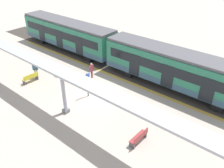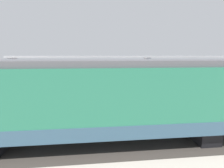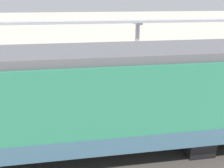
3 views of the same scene
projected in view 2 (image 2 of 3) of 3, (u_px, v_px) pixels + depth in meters
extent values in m
plane|color=#B0A497|center=(158.00, 103.00, 12.83)|extent=(176.00, 176.00, 0.00)
cube|color=gold|center=(181.00, 120.00, 9.40)|extent=(0.36, 31.32, 0.01)
cube|color=#38332D|center=(200.00, 134.00, 7.65)|extent=(3.20, 43.32, 0.01)
cube|color=#267356|center=(104.00, 97.00, 6.86)|extent=(2.60, 13.37, 2.60)
cube|color=#325268|center=(104.00, 120.00, 7.03)|extent=(2.63, 13.39, 0.55)
cube|color=#515156|center=(103.00, 63.00, 6.61)|extent=(2.39, 13.37, 0.24)
cube|color=black|center=(102.00, 84.00, 8.09)|extent=(0.03, 12.30, 0.84)
cube|color=black|center=(166.00, 94.00, 8.53)|extent=(0.04, 1.10, 2.00)
cube|color=black|center=(102.00, 95.00, 8.19)|extent=(0.04, 1.10, 2.00)
cube|color=black|center=(33.00, 97.00, 7.85)|extent=(0.04, 1.10, 2.00)
cube|color=black|center=(0.00, 138.00, 6.70)|extent=(2.21, 0.90, 0.64)
cube|color=black|center=(196.00, 128.00, 7.57)|extent=(2.21, 0.90, 0.64)
cube|color=slate|center=(146.00, 92.00, 15.98)|extent=(0.44, 0.44, 0.30)
cylinder|color=#9BA0B1|center=(147.00, 75.00, 15.69)|extent=(0.28, 0.28, 3.04)
cube|color=#9BA0B1|center=(147.00, 58.00, 15.42)|extent=(1.10, 0.36, 0.12)
cube|color=slate|center=(16.00, 95.00, 14.76)|extent=(0.44, 0.44, 0.30)
cylinder|color=#9BA0B1|center=(14.00, 76.00, 14.47)|extent=(0.28, 0.28, 3.04)
cube|color=#9BA0B1|center=(12.00, 58.00, 14.19)|extent=(1.10, 0.36, 0.12)
cube|color=#A8AAB2|center=(148.00, 57.00, 15.40)|extent=(1.20, 25.08, 0.16)
cube|color=#983435|center=(83.00, 92.00, 14.40)|extent=(1.51, 0.47, 0.04)
cube|color=#983435|center=(81.00, 90.00, 14.35)|extent=(1.50, 0.09, 0.40)
cube|color=#4C4C51|center=(84.00, 93.00, 15.10)|extent=(0.11, 0.40, 0.42)
cube|color=#4C4C51|center=(82.00, 97.00, 13.78)|extent=(0.11, 0.40, 0.42)
cube|color=gold|center=(211.00, 89.00, 15.64)|extent=(1.52, 0.51, 0.04)
cube|color=gold|center=(209.00, 87.00, 15.59)|extent=(1.50, 0.13, 0.40)
cube|color=#4C4C51|center=(206.00, 90.00, 16.34)|extent=(0.12, 0.40, 0.42)
cube|color=#4C4C51|center=(215.00, 93.00, 15.02)|extent=(0.12, 0.40, 0.42)
cylinder|color=#4C4C51|center=(160.00, 87.00, 13.22)|extent=(0.10, 0.10, 2.20)
cube|color=#284C9E|center=(160.00, 77.00, 13.07)|extent=(0.56, 0.04, 0.36)
cylinder|color=maroon|center=(199.00, 104.00, 11.20)|extent=(0.10, 0.10, 0.78)
cylinder|color=maroon|center=(201.00, 104.00, 11.06)|extent=(0.10, 0.10, 0.78)
cube|color=brown|center=(201.00, 94.00, 11.01)|extent=(0.49, 0.32, 0.58)
sphere|color=tan|center=(202.00, 89.00, 10.94)|extent=(0.21, 0.21, 0.21)
cylinder|color=#516842|center=(220.00, 92.00, 14.76)|extent=(0.11, 0.11, 0.83)
cylinder|color=#516842|center=(220.00, 91.00, 14.89)|extent=(0.11, 0.11, 0.83)
cube|color=#2D537B|center=(221.00, 84.00, 14.70)|extent=(0.49, 0.50, 0.62)
sphere|color=tan|center=(222.00, 79.00, 14.62)|extent=(0.22, 0.22, 0.22)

